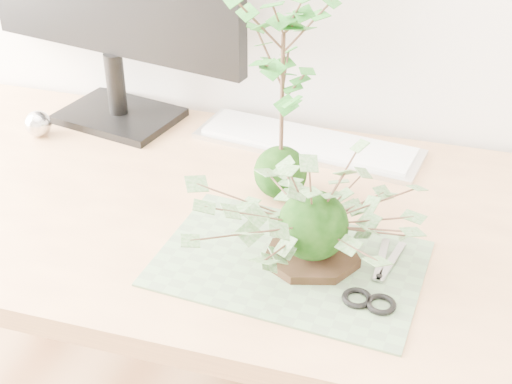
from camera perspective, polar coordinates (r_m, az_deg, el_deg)
desk at (r=1.30m, az=0.41°, el=-4.85°), size 1.60×0.70×0.74m
cutting_mat at (r=1.13m, az=2.68°, el=-5.71°), size 0.43×0.30×0.00m
stone_dish at (r=1.13m, az=4.45°, el=-5.26°), size 0.19×0.19×0.01m
ivy_kokedama at (r=1.06m, az=4.70°, el=-0.40°), size 0.35×0.35×0.22m
maple_kokedama at (r=1.17m, az=2.19°, el=11.39°), size 0.27×0.27×0.40m
keyboard at (r=1.46m, az=4.16°, el=3.96°), size 0.48×0.20×0.02m
foil_ball at (r=1.55m, az=-17.03°, el=5.25°), size 0.05×0.05×0.05m
scissors at (r=1.08m, az=9.49°, el=-7.89°), size 0.09×0.19×0.01m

